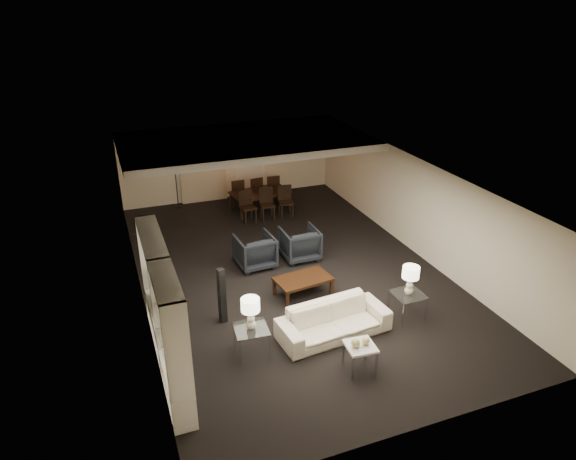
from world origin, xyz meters
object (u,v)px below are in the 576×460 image
(chair_fm, at_px, (255,190))
(armchair_left, at_px, (255,251))
(vase_amber, at_px, (164,301))
(dining_table, at_px, (261,202))
(armchair_right, at_px, (300,244))
(chair_nl, at_px, (248,207))
(table_lamp_left, at_px, (251,314))
(table_lamp_right, at_px, (410,281))
(vase_blue, at_px, (174,353))
(chair_fl, at_px, (237,193))
(pendant_light, at_px, (255,156))
(floor_speaker, at_px, (222,296))
(chair_nm, at_px, (267,204))
(sofa, at_px, (334,321))
(side_table_right, at_px, (407,306))
(marble_table, at_px, (360,357))
(floor_lamp, at_px, (176,183))
(chair_nr, at_px, (286,202))
(side_table_left, at_px, (252,341))
(chair_fr, at_px, (272,188))
(coffee_table, at_px, (303,286))
(television, at_px, (158,291))

(chair_fm, bearing_deg, armchair_left, 66.18)
(vase_amber, relative_size, dining_table, 0.10)
(armchair_right, height_order, chair_nl, chair_nl)
(table_lamp_left, relative_size, dining_table, 0.35)
(table_lamp_right, distance_m, vase_blue, 5.02)
(vase_amber, distance_m, chair_fl, 8.33)
(pendant_light, relative_size, vase_amber, 2.97)
(floor_speaker, height_order, chair_nm, floor_speaker)
(sofa, height_order, floor_speaker, floor_speaker)
(side_table_right, bearing_deg, table_lamp_right, 0.00)
(marble_table, distance_m, floor_lamp, 9.25)
(dining_table, bearing_deg, table_lamp_left, -117.38)
(chair_nm, relative_size, chair_nr, 1.00)
(side_table_left, relative_size, vase_amber, 3.53)
(side_table_left, distance_m, vase_amber, 2.05)
(table_lamp_left, xyz_separation_m, vase_blue, (-1.52, -0.96, 0.25))
(chair_nm, bearing_deg, chair_fl, 121.17)
(table_lamp_right, height_order, marble_table, table_lamp_right)
(chair_fr, bearing_deg, sofa, 85.81)
(chair_fl, bearing_deg, vase_blue, 66.32)
(chair_nm, bearing_deg, armchair_left, -108.18)
(vase_amber, bearing_deg, marble_table, -15.06)
(armchair_right, distance_m, table_lamp_right, 3.51)
(side_table_right, xyz_separation_m, chair_fl, (-1.65, 7.34, 0.18))
(sofa, distance_m, table_lamp_left, 1.79)
(vase_amber, bearing_deg, dining_table, 60.76)
(chair_nr, height_order, chair_fr, same)
(chair_nm, bearing_deg, armchair_right, -84.70)
(floor_lamp, bearing_deg, pendant_light, -38.43)
(chair_nr, bearing_deg, sofa, -94.14)
(chair_fm, bearing_deg, vase_blue, 58.38)
(armchair_left, relative_size, chair_fr, 0.97)
(armchair_right, relative_size, chair_nr, 0.97)
(armchair_right, relative_size, chair_fr, 0.97)
(floor_speaker, height_order, chair_fm, floor_speaker)
(table_lamp_left, distance_m, vase_amber, 1.71)
(table_lamp_left, height_order, chair_fl, table_lamp_left)
(armchair_right, bearing_deg, chair_nr, -103.40)
(coffee_table, bearing_deg, table_lamp_left, -136.74)
(armchair_right, height_order, chair_nr, chair_nr)
(coffee_table, distance_m, vase_amber, 3.97)
(armchair_left, relative_size, chair_nr, 0.97)
(armchair_right, bearing_deg, floor_speaker, 39.11)
(vase_blue, distance_m, dining_table, 8.61)
(table_lamp_left, relative_size, floor_speaker, 0.51)
(chair_fl, bearing_deg, pendant_light, 105.60)
(marble_table, bearing_deg, chair_fl, 89.64)
(pendant_light, bearing_deg, chair_fl, 107.74)
(dining_table, distance_m, chair_nr, 0.90)
(television, bearing_deg, chair_fr, -35.66)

